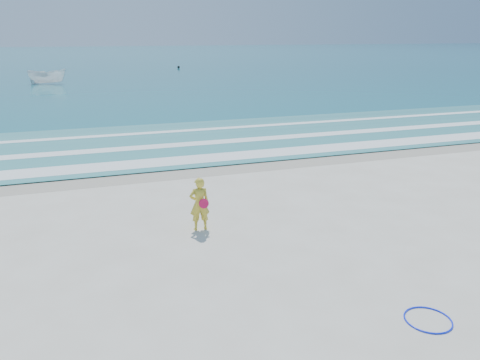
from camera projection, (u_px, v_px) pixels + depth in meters
name	position (u px, v px, depth m)	size (l,w,h in m)	color
ground	(265.00, 276.00, 10.49)	(400.00, 400.00, 0.00)	silver
wet_sand	(182.00, 170.00, 18.62)	(400.00, 2.40, 0.00)	#B2A893
ocean	(94.00, 57.00, 105.41)	(400.00, 190.00, 0.04)	#19727F
shallow	(161.00, 142.00, 23.13)	(400.00, 10.00, 0.01)	#59B7AD
foam_near	(176.00, 161.00, 19.78)	(400.00, 1.40, 0.01)	white
foam_mid	(164.00, 146.00, 22.41)	(400.00, 0.90, 0.01)	white
foam_far	(154.00, 133.00, 25.39)	(400.00, 0.60, 0.01)	white
hoop	(428.00, 320.00, 8.87)	(0.89, 0.89, 0.03)	#0E25FC
boat	(47.00, 76.00, 49.64)	(1.53, 4.07, 1.57)	white
buoy	(179.00, 67.00, 71.86)	(0.39, 0.39, 0.39)	black
woman	(199.00, 204.00, 12.78)	(0.57, 0.41, 1.50)	gold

